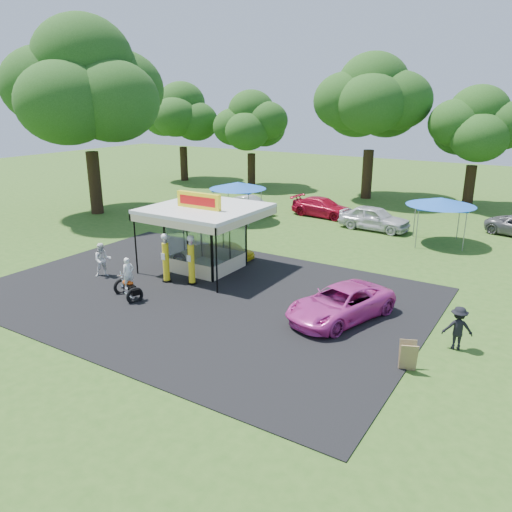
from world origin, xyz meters
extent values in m
plane|color=#2F551A|center=(0.00, 0.00, 0.00)|extent=(120.00, 120.00, 0.00)
cube|color=black|center=(0.00, 2.00, 0.02)|extent=(20.00, 14.00, 0.04)
cube|color=white|center=(-2.00, 5.00, 0.03)|extent=(3.00, 3.00, 0.06)
cube|color=white|center=(-2.00, 5.00, 3.29)|extent=(5.40, 5.40, 0.18)
cube|color=yellow|center=(-2.00, 4.50, 3.78)|extent=(2.60, 0.25, 0.80)
cube|color=red|center=(-2.00, 4.37, 3.78)|extent=(2.21, 0.02, 0.45)
cylinder|color=black|center=(-4.55, 2.45, 1.60)|extent=(0.08, 0.08, 3.20)
cylinder|color=black|center=(0.55, 2.45, 1.60)|extent=(0.08, 0.08, 3.20)
cylinder|color=black|center=(-2.47, 2.37, 0.05)|extent=(0.46, 0.46, 0.11)
cylinder|color=yellow|center=(-2.47, 2.37, 1.05)|extent=(0.32, 0.32, 1.90)
cylinder|color=silver|center=(-2.47, 2.37, 2.11)|extent=(0.21, 0.21, 0.21)
sphere|color=white|center=(-2.47, 2.37, 2.32)|extent=(0.34, 0.34, 0.34)
cube|color=white|center=(-2.47, 2.18, 1.37)|extent=(0.23, 0.02, 0.32)
cylinder|color=black|center=(-1.23, 2.80, 0.05)|extent=(0.46, 0.46, 0.11)
cylinder|color=yellow|center=(-1.23, 2.80, 1.05)|extent=(0.32, 0.32, 1.90)
cylinder|color=silver|center=(-1.23, 2.80, 2.11)|extent=(0.21, 0.21, 0.21)
sphere|color=white|center=(-1.23, 2.80, 2.32)|extent=(0.34, 0.34, 0.34)
cube|color=white|center=(-1.23, 2.61, 1.37)|extent=(0.23, 0.02, 0.32)
torus|color=black|center=(-3.24, 0.13, 0.32)|extent=(0.42, 0.80, 0.80)
torus|color=black|center=(-1.90, -0.37, 0.32)|extent=(0.42, 0.80, 0.80)
cube|color=silver|center=(-2.53, -0.13, 0.48)|extent=(0.59, 0.43, 0.29)
ellipsoid|color=#CB480E|center=(-2.53, -0.13, 0.74)|extent=(0.61, 0.34, 0.29)
cube|color=black|center=(-2.21, -0.25, 0.69)|extent=(0.58, 0.42, 0.10)
cube|color=black|center=(-1.87, -0.38, 0.52)|extent=(0.43, 0.42, 0.27)
cylinder|color=silver|center=(-3.11, 0.08, 0.67)|extent=(0.41, 0.20, 0.85)
cylinder|color=silver|center=(-2.97, 0.03, 1.00)|extent=(0.25, 0.55, 0.05)
sphere|color=silver|center=(-3.13, 0.09, 0.81)|extent=(0.15, 0.15, 0.15)
imported|color=white|center=(-2.39, -0.19, 1.24)|extent=(0.51, 0.61, 1.43)
torus|color=black|center=(-3.26, 4.19, 0.42)|extent=(0.93, 0.69, 0.87)
torus|color=black|center=(-3.41, 4.37, 0.42)|extent=(0.95, 0.78, 0.87)
cube|color=#593819|center=(10.00, 0.17, 0.51)|extent=(0.62, 0.45, 1.01)
cube|color=#593819|center=(10.00, 0.42, 0.51)|extent=(0.62, 0.45, 1.01)
imported|color=yellow|center=(-2.00, 7.20, 0.48)|extent=(2.82, 1.13, 0.96)
imported|color=#D539A1|center=(6.49, 2.87, 0.69)|extent=(3.72, 5.43, 1.38)
imported|color=white|center=(-5.75, 1.28, 0.88)|extent=(1.06, 1.09, 1.76)
imported|color=black|center=(11.06, 2.72, 0.82)|extent=(1.20, 0.94, 1.64)
imported|color=silver|center=(-7.29, 17.56, 0.67)|extent=(4.23, 2.12, 1.33)
imported|color=#B10D29|center=(-2.02, 19.57, 0.72)|extent=(5.14, 2.50, 1.44)
imported|color=silver|center=(2.70, 17.75, 0.82)|extent=(4.95, 2.25, 1.65)
cylinder|color=gray|center=(-8.03, 16.25, 1.15)|extent=(0.06, 0.06, 2.30)
cylinder|color=gray|center=(-5.36, 16.25, 1.15)|extent=(0.06, 0.06, 2.30)
cylinder|color=gray|center=(-8.03, 13.58, 1.15)|extent=(0.06, 0.06, 2.30)
cylinder|color=gray|center=(-5.36, 13.58, 1.15)|extent=(0.06, 0.06, 2.30)
cube|color=blue|center=(-6.69, 14.92, 2.36)|extent=(2.88, 2.88, 0.12)
cone|color=blue|center=(-6.69, 14.92, 2.66)|extent=(4.14, 4.14, 0.48)
cylinder|color=gray|center=(5.86, 17.89, 1.16)|extent=(0.06, 0.06, 2.31)
cylinder|color=gray|center=(8.55, 17.89, 1.16)|extent=(0.06, 0.06, 2.31)
cylinder|color=gray|center=(5.86, 15.20, 1.16)|extent=(0.06, 0.06, 2.31)
cylinder|color=gray|center=(8.55, 15.20, 1.16)|extent=(0.06, 0.06, 2.31)
cube|color=blue|center=(7.20, 16.55, 2.37)|extent=(2.89, 2.89, 0.12)
cone|color=blue|center=(7.20, 16.55, 2.67)|extent=(4.16, 4.16, 0.48)
cylinder|color=black|center=(-22.49, 27.72, 1.82)|extent=(0.82, 0.82, 3.63)
ellipsoid|color=#1C4413|center=(-22.49, 27.72, 6.49)|extent=(8.58, 8.58, 7.36)
cylinder|color=black|center=(-13.93, 28.10, 1.68)|extent=(0.80, 0.80, 3.36)
ellipsoid|color=#1C4413|center=(-13.93, 28.10, 5.96)|extent=(7.80, 7.80, 6.68)
cylinder|color=black|center=(-1.81, 28.46, 2.16)|extent=(0.92, 0.92, 4.32)
ellipsoid|color=#1C4413|center=(-1.81, 28.46, 7.77)|extent=(10.36, 10.36, 8.88)
cylinder|color=black|center=(6.73, 29.31, 1.72)|extent=(0.86, 0.86, 3.43)
ellipsoid|color=#1C4413|center=(6.73, 29.31, 6.10)|extent=(8.01, 8.01, 6.86)
cylinder|color=black|center=(-17.62, 11.21, 2.40)|extent=(0.96, 0.96, 4.80)
ellipsoid|color=#1C4413|center=(-17.62, 11.21, 8.91)|extent=(12.32, 12.32, 10.56)
camera|label=1|loc=(13.55, -14.91, 8.69)|focal=35.00mm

